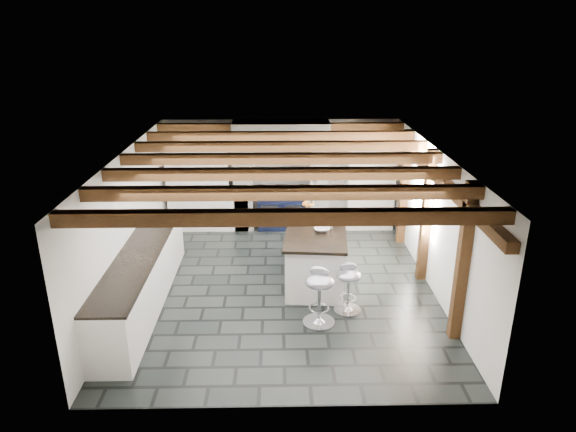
{
  "coord_description": "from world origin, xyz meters",
  "views": [
    {
      "loc": [
        -0.06,
        -7.81,
        4.18
      ],
      "look_at": [
        0.1,
        0.4,
        1.1
      ],
      "focal_mm": 32.0,
      "sensor_mm": 36.0,
      "label": 1
    }
  ],
  "objects_px": {
    "kitchen_island": "(315,253)",
    "bar_stool_near": "(348,283)",
    "bar_stool_far": "(320,290)",
    "range_cooker": "(281,207)"
  },
  "relations": [
    {
      "from": "kitchen_island",
      "to": "bar_stool_near",
      "type": "bearing_deg",
      "value": -63.16
    },
    {
      "from": "kitchen_island",
      "to": "bar_stool_near",
      "type": "xyz_separation_m",
      "value": [
        0.43,
        -1.07,
        0.0
      ]
    },
    {
      "from": "range_cooker",
      "to": "bar_stool_far",
      "type": "relative_size",
      "value": 1.13
    },
    {
      "from": "range_cooker",
      "to": "kitchen_island",
      "type": "bearing_deg",
      "value": -77.1
    },
    {
      "from": "range_cooker",
      "to": "kitchen_island",
      "type": "distance_m",
      "value": 2.54
    },
    {
      "from": "range_cooker",
      "to": "bar_stool_near",
      "type": "xyz_separation_m",
      "value": [
        1.0,
        -3.55,
        0.02
      ]
    },
    {
      "from": "kitchen_island",
      "to": "bar_stool_far",
      "type": "xyz_separation_m",
      "value": [
        -0.04,
        -1.41,
        0.07
      ]
    },
    {
      "from": "kitchen_island",
      "to": "bar_stool_near",
      "type": "relative_size",
      "value": 2.54
    },
    {
      "from": "bar_stool_near",
      "to": "bar_stool_far",
      "type": "xyz_separation_m",
      "value": [
        -0.47,
        -0.34,
        0.06
      ]
    },
    {
      "from": "kitchen_island",
      "to": "bar_stool_far",
      "type": "relative_size",
      "value": 2.25
    }
  ]
}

